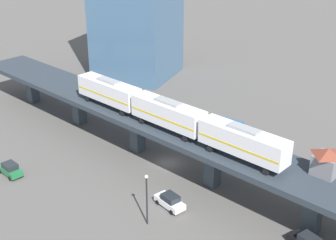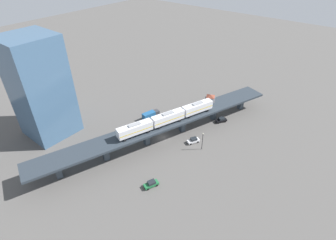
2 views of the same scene
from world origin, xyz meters
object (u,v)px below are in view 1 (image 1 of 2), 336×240
at_px(subway_train, 168,113).
at_px(signal_hut, 327,161).
at_px(street_car_white, 170,201).
at_px(delivery_truck, 231,130).
at_px(street_car_green, 10,169).
at_px(street_lamp, 147,196).

bearing_deg(subway_train, signal_hut, -99.85).
bearing_deg(signal_hut, street_car_white, 104.57).
bearing_deg(delivery_truck, signal_hut, -136.69).
height_order(subway_train, signal_hut, subway_train).
distance_m(subway_train, delivery_truck, 16.34).
height_order(street_car_green, street_lamp, street_lamp).
distance_m(subway_train, street_lamp, 13.99).
height_order(signal_hut, street_lamp, signal_hut).
bearing_deg(signal_hut, delivery_truck, 43.31).
bearing_deg(delivery_truck, street_car_green, 132.04).
xyz_separation_m(signal_hut, street_lamp, (-8.95, 19.12, -4.37)).
xyz_separation_m(signal_hut, street_car_white, (-4.66, 17.93, -7.53)).
bearing_deg(street_lamp, subway_train, 11.98).
distance_m(subway_train, street_car_white, 12.45).
xyz_separation_m(subway_train, street_car_green, (-10.14, 20.51, -8.28)).
height_order(subway_train, delivery_truck, subway_train).
bearing_deg(delivery_truck, street_lamp, 173.65).
xyz_separation_m(subway_train, street_car_white, (-8.45, -3.89, -8.28)).
height_order(signal_hut, street_car_green, signal_hut).
distance_m(street_car_green, street_lamp, 23.57).
bearing_deg(street_car_white, delivery_truck, -4.50).
bearing_deg(street_car_green, subway_train, -63.68).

